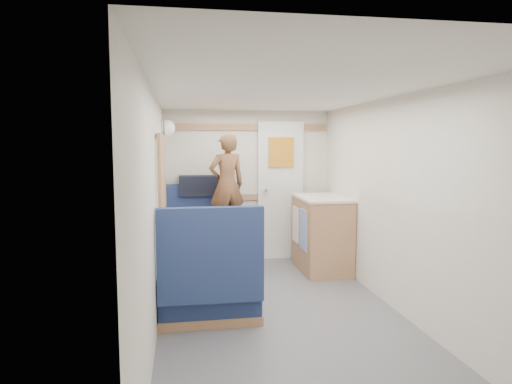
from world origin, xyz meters
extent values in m
plane|color=#515156|center=(0.00, 0.00, 0.00)|extent=(4.50, 4.50, 0.00)
plane|color=silver|center=(0.00, 0.00, 2.00)|extent=(4.50, 4.50, 0.00)
cube|color=silver|center=(0.00, 2.25, 1.00)|extent=(2.20, 0.02, 2.00)
cube|color=silver|center=(-1.10, 0.00, 1.00)|extent=(0.02, 4.50, 2.00)
cube|color=silver|center=(1.10, 0.00, 1.00)|extent=(0.02, 4.50, 2.00)
cube|color=#946843|center=(0.00, 2.23, 0.85)|extent=(2.15, 0.02, 0.08)
cube|color=#946843|center=(0.00, 2.23, 1.78)|extent=(2.15, 0.02, 0.08)
cube|color=#B4BCA0|center=(-1.08, 1.00, 1.25)|extent=(0.04, 1.30, 0.72)
cube|color=white|center=(0.45, 2.22, 0.93)|extent=(0.62, 0.04, 1.86)
cube|color=gold|center=(0.45, 2.19, 1.45)|extent=(0.34, 0.03, 0.40)
cylinder|color=silver|center=(0.23, 2.17, 0.95)|extent=(0.04, 0.10, 0.04)
cube|color=white|center=(-0.65, 1.00, 0.70)|extent=(0.62, 0.92, 0.04)
cylinder|color=silver|center=(-0.65, 1.00, 0.35)|extent=(0.08, 0.08, 0.66)
cylinder|color=silver|center=(-0.65, 1.00, 0.01)|extent=(0.36, 0.36, 0.03)
cube|color=#191D50|center=(-0.65, 1.80, 0.23)|extent=(0.88, 0.50, 0.45)
cube|color=#191D50|center=(-0.65, 2.08, 0.65)|extent=(0.88, 0.10, 0.80)
cube|color=#946843|center=(-0.65, 1.80, 0.04)|extent=(0.90, 0.52, 0.08)
cube|color=#191D50|center=(-0.65, 0.20, 0.23)|extent=(0.88, 0.50, 0.45)
cube|color=#191D50|center=(-0.65, -0.08, 0.65)|extent=(0.88, 0.10, 0.80)
cube|color=#946843|center=(-0.65, 0.20, 0.04)|extent=(0.90, 0.52, 0.08)
cube|color=#946843|center=(-0.65, 2.12, 0.88)|extent=(0.90, 0.14, 0.04)
sphere|color=white|center=(-1.04, 1.85, 1.75)|extent=(0.20, 0.20, 0.20)
cube|color=#946843|center=(0.82, 1.55, 0.45)|extent=(0.54, 0.90, 0.90)
cube|color=silver|center=(0.82, 1.55, 0.91)|extent=(0.56, 0.92, 0.03)
cube|color=#5972B2|center=(0.54, 1.37, 0.55)|extent=(0.01, 0.30, 0.48)
cube|color=silver|center=(0.54, 1.73, 0.55)|extent=(0.01, 0.28, 0.44)
imported|color=brown|center=(-0.33, 1.71, 1.07)|extent=(0.52, 0.42, 1.24)
cube|color=black|center=(-0.64, 2.12, 1.03)|extent=(0.53, 0.26, 0.26)
cube|color=silver|center=(-0.48, 0.73, 0.73)|extent=(0.37, 0.42, 0.02)
sphere|color=#EC610A|center=(-0.46, 0.96, 0.77)|extent=(0.07, 0.07, 0.07)
cube|color=#DDCE80|center=(-0.61, 0.62, 0.75)|extent=(0.10, 0.06, 0.03)
cylinder|color=white|center=(-0.71, 0.92, 0.72)|extent=(0.06, 0.06, 0.01)
cylinder|color=white|center=(-0.71, 0.92, 0.78)|extent=(0.01, 0.01, 0.10)
sphere|color=#440710|center=(-0.71, 0.92, 0.85)|extent=(0.08, 0.08, 0.08)
cylinder|color=white|center=(-0.81, 0.64, 0.77)|extent=(0.07, 0.07, 0.11)
cylinder|color=white|center=(-0.65, 1.14, 0.77)|extent=(0.07, 0.07, 0.11)
cylinder|color=brown|center=(-0.47, 1.06, 0.77)|extent=(0.07, 0.07, 0.11)
cylinder|color=black|center=(-0.71, 1.13, 0.76)|extent=(0.03, 0.03, 0.09)
cube|color=olive|center=(-0.43, 1.34, 0.77)|extent=(0.14, 0.24, 0.10)
camera|label=1|loc=(-0.89, -3.78, 1.57)|focal=32.00mm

